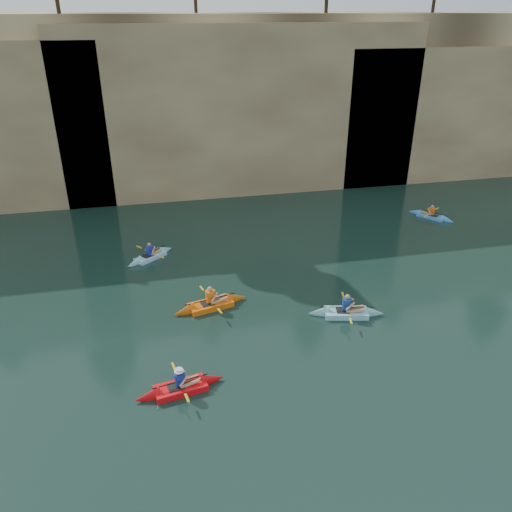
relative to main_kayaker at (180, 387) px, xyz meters
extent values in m
plane|color=black|center=(4.33, -2.46, -0.16)|extent=(160.00, 160.00, 0.00)
cube|color=tan|center=(4.33, 27.54, 5.84)|extent=(70.00, 16.00, 12.00)
cube|color=tan|center=(6.33, 20.14, 5.54)|extent=(24.00, 2.40, 11.40)
cube|color=tan|center=(26.33, 20.14, 4.76)|extent=(26.00, 2.40, 9.84)
cube|color=black|center=(0.33, 19.49, 1.44)|extent=(3.50, 1.00, 3.20)
cube|color=black|center=(14.33, 19.49, 2.09)|extent=(5.00, 1.00, 4.50)
cube|color=red|center=(0.00, 0.00, -0.02)|extent=(2.53, 1.18, 0.28)
cone|color=red|center=(1.13, 0.21, -0.02)|extent=(0.97, 0.87, 0.73)
cone|color=red|center=(-1.12, -0.21, -0.02)|extent=(0.97, 0.87, 0.73)
cube|color=black|center=(-0.15, -0.03, 0.09)|extent=(0.62, 0.55, 0.04)
cube|color=navy|center=(0.00, 0.00, 0.36)|extent=(0.35, 0.26, 0.46)
sphere|color=tan|center=(0.00, 0.00, 0.69)|extent=(0.19, 0.19, 0.19)
cylinder|color=black|center=(0.00, 0.00, 0.26)|extent=(1.91, 0.39, 0.04)
cube|color=gold|center=(-0.16, 0.85, 0.26)|extent=(0.15, 0.43, 0.02)
cube|color=gold|center=(0.16, -0.85, 0.26)|extent=(0.15, 0.43, 0.02)
cylinder|color=white|center=(0.00, 0.00, 0.73)|extent=(0.33, 0.33, 0.09)
cube|color=orange|center=(1.73, 5.09, -0.01)|extent=(2.75, 1.43, 0.29)
cone|color=orange|center=(2.93, 5.39, -0.01)|extent=(1.09, 0.98, 0.78)
cone|color=orange|center=(0.53, 4.79, -0.01)|extent=(1.09, 0.98, 0.78)
cube|color=black|center=(1.59, 5.05, 0.10)|extent=(0.65, 0.61, 0.04)
cube|color=orange|center=(1.73, 5.09, 0.41)|extent=(0.40, 0.31, 0.52)
sphere|color=tan|center=(1.73, 5.09, 0.78)|extent=(0.22, 0.22, 0.22)
cylinder|color=black|center=(1.73, 5.09, 0.27)|extent=(2.26, 0.60, 0.04)
cube|color=gold|center=(1.48, 6.11, 0.27)|extent=(0.18, 0.43, 0.02)
cube|color=gold|center=(1.99, 4.06, 0.27)|extent=(0.18, 0.43, 0.02)
cube|color=#85CCDF|center=(7.29, 3.21, -0.01)|extent=(2.61, 1.33, 0.28)
cone|color=#85CCDF|center=(8.44, 2.96, -0.01)|extent=(1.03, 0.95, 0.77)
cone|color=#85CCDF|center=(6.15, 3.47, -0.01)|extent=(1.03, 0.95, 0.77)
cube|color=black|center=(7.15, 3.24, 0.10)|extent=(0.64, 0.59, 0.04)
cube|color=navy|center=(7.29, 3.21, 0.40)|extent=(0.39, 0.30, 0.52)
sphere|color=tan|center=(7.29, 3.21, 0.77)|extent=(0.22, 0.22, 0.22)
cylinder|color=black|center=(7.29, 3.21, 0.27)|extent=(2.24, 0.53, 0.04)
cube|color=gold|center=(7.52, 4.23, 0.27)|extent=(0.17, 0.43, 0.02)
cube|color=gold|center=(7.07, 2.19, 0.27)|extent=(0.17, 0.43, 0.02)
cube|color=#97D9FC|center=(-0.72, 10.53, -0.03)|extent=(2.23, 1.94, 0.25)
cone|color=#97D9FC|center=(0.13, 11.18, -0.03)|extent=(1.05, 1.03, 0.68)
cone|color=#97D9FC|center=(-1.57, 9.89, -0.03)|extent=(1.05, 1.03, 0.68)
cube|color=black|center=(-0.84, 10.44, 0.06)|extent=(0.69, 0.67, 0.04)
cube|color=#1B2C96|center=(-0.72, 10.53, 0.32)|extent=(0.37, 0.35, 0.45)
sphere|color=tan|center=(-0.72, 10.53, 0.65)|extent=(0.19, 0.19, 0.19)
cylinder|color=black|center=(-0.72, 10.53, 0.23)|extent=(1.62, 1.24, 0.04)
cube|color=gold|center=(-1.26, 11.25, 0.23)|extent=(0.32, 0.38, 0.02)
cube|color=gold|center=(-0.17, 9.82, 0.23)|extent=(0.32, 0.38, 0.02)
cube|color=#4494E8|center=(16.64, 12.54, -0.04)|extent=(1.90, 2.23, 0.23)
cone|color=#4494E8|center=(16.00, 13.40, -0.04)|extent=(0.99, 1.03, 0.64)
cone|color=#4494E8|center=(17.29, 11.68, -0.04)|extent=(0.99, 1.03, 0.64)
cube|color=black|center=(16.73, 12.42, 0.05)|extent=(0.65, 0.68, 0.04)
cube|color=#F55C14|center=(16.64, 12.54, 0.29)|extent=(0.32, 0.34, 0.43)
sphere|color=tan|center=(16.64, 12.54, 0.60)|extent=(0.18, 0.18, 0.18)
cylinder|color=black|center=(16.64, 12.54, 0.22)|extent=(1.16, 1.53, 0.04)
cube|color=gold|center=(15.97, 12.03, 0.22)|extent=(0.38, 0.32, 0.02)
cube|color=gold|center=(17.31, 13.05, 0.22)|extent=(0.38, 0.32, 0.02)
camera|label=1|loc=(-0.32, -13.51, 11.61)|focal=35.00mm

